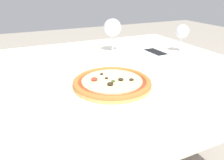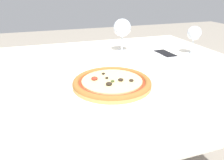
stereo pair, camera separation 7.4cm
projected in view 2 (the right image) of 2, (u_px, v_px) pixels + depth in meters
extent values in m
cube|color=brown|center=(122.00, 73.00, 0.94)|extent=(1.04, 0.96, 0.04)
cube|color=white|center=(123.00, 69.00, 0.93)|extent=(1.14, 1.06, 0.01)
cylinder|color=brown|center=(25.00, 113.00, 1.31)|extent=(0.06, 0.06, 0.68)
cylinder|color=brown|center=(160.00, 91.00, 1.58)|extent=(0.06, 0.06, 0.68)
cylinder|color=white|center=(112.00, 87.00, 0.75)|extent=(0.31, 0.31, 0.01)
cylinder|color=tan|center=(112.00, 84.00, 0.74)|extent=(0.27, 0.27, 0.01)
torus|color=#A3662D|center=(112.00, 82.00, 0.74)|extent=(0.27, 0.27, 0.02)
cylinder|color=#BC381E|center=(112.00, 82.00, 0.74)|extent=(0.22, 0.22, 0.00)
cylinder|color=beige|center=(112.00, 81.00, 0.74)|extent=(0.21, 0.21, 0.00)
ellipsoid|color=#2D2319|center=(131.00, 80.00, 0.73)|extent=(0.02, 0.02, 0.01)
ellipsoid|color=#A83323|center=(94.00, 78.00, 0.74)|extent=(0.02, 0.02, 0.01)
ellipsoid|color=#2D2319|center=(121.00, 80.00, 0.73)|extent=(0.02, 0.02, 0.01)
ellipsoid|color=#2D2319|center=(107.00, 78.00, 0.75)|extent=(0.01, 0.01, 0.01)
ellipsoid|color=#2D2319|center=(109.00, 84.00, 0.70)|extent=(0.02, 0.02, 0.01)
ellipsoid|color=#425123|center=(113.00, 81.00, 0.72)|extent=(0.01, 0.01, 0.01)
ellipsoid|color=#2D2319|center=(103.00, 73.00, 0.79)|extent=(0.01, 0.01, 0.01)
cube|color=silver|center=(33.00, 105.00, 0.64)|extent=(0.03, 0.11, 0.00)
cube|color=silver|center=(35.00, 96.00, 0.69)|extent=(0.03, 0.02, 0.00)
cube|color=silver|center=(33.00, 92.00, 0.72)|extent=(0.01, 0.05, 0.00)
cube|color=silver|center=(35.00, 92.00, 0.72)|extent=(0.01, 0.05, 0.00)
cube|color=silver|center=(38.00, 92.00, 0.72)|extent=(0.01, 0.05, 0.00)
cube|color=silver|center=(40.00, 92.00, 0.72)|extent=(0.01, 0.05, 0.00)
cylinder|color=silver|center=(122.00, 51.00, 1.17)|extent=(0.06, 0.06, 0.00)
cylinder|color=silver|center=(122.00, 43.00, 1.15)|extent=(0.01, 0.01, 0.08)
sphere|color=silver|center=(122.00, 28.00, 1.12)|extent=(0.09, 0.09, 0.09)
cylinder|color=silver|center=(191.00, 54.00, 1.12)|extent=(0.06, 0.06, 0.00)
cylinder|color=silver|center=(192.00, 46.00, 1.11)|extent=(0.01, 0.01, 0.08)
sphere|color=silver|center=(194.00, 33.00, 1.08)|extent=(0.07, 0.07, 0.07)
cube|color=white|center=(165.00, 54.00, 1.11)|extent=(0.08, 0.15, 0.01)
cube|color=black|center=(165.00, 53.00, 1.10)|extent=(0.07, 0.13, 0.00)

